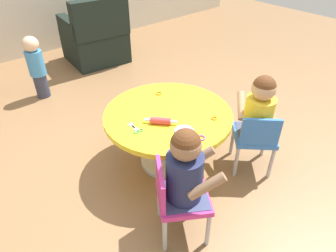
{
  "coord_description": "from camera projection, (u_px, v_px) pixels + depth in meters",
  "views": [
    {
      "loc": [
        -1.22,
        -1.4,
        1.69
      ],
      "look_at": [
        0.0,
        0.0,
        0.35
      ],
      "focal_mm": 32.38,
      "sensor_mm": 36.0,
      "label": 1
    }
  ],
  "objects": [
    {
      "name": "playdough_blob_0",
      "position": [
        184.0,
        131.0,
        2.03
      ],
      "size": [
        0.13,
        0.13,
        0.01
      ],
      "primitive_type": "cylinder",
      "color": "#CC99E5",
      "rests_on": "craft_table"
    },
    {
      "name": "cookie_cutter_1",
      "position": [
        214.0,
        118.0,
        2.16
      ],
      "size": [
        0.05,
        0.05,
        0.01
      ],
      "primitive_type": "torus",
      "color": "orange",
      "rests_on": "craft_table"
    },
    {
      "name": "seated_child_right",
      "position": [
        259.0,
        109.0,
        2.16
      ],
      "size": [
        0.43,
        0.43,
        0.51
      ],
      "color": "#3F4772",
      "rests_on": "ground"
    },
    {
      "name": "child_chair_left",
      "position": [
        178.0,
        197.0,
        1.79
      ],
      "size": [
        0.41,
        0.41,
        0.54
      ],
      "color": "#B7B7BC",
      "rests_on": "ground"
    },
    {
      "name": "craft_table",
      "position": [
        168.0,
        124.0,
        2.28
      ],
      "size": [
        0.95,
        0.95,
        0.47
      ],
      "color": "silver",
      "rests_on": "ground"
    },
    {
      "name": "child_chair_right",
      "position": [
        255.0,
        137.0,
        2.26
      ],
      "size": [
        0.42,
        0.42,
        0.54
      ],
      "color": "#B7B7BC",
      "rests_on": "ground"
    },
    {
      "name": "toddler_standing",
      "position": [
        36.0,
        66.0,
        3.15
      ],
      "size": [
        0.17,
        0.17,
        0.67
      ],
      "color": "#33384C",
      "rests_on": "ground"
    },
    {
      "name": "rolling_pin",
      "position": [
        161.0,
        121.0,
        2.09
      ],
      "size": [
        0.17,
        0.19,
        0.05
      ],
      "color": "#D83F3F",
      "rests_on": "craft_table"
    },
    {
      "name": "ground_plane",
      "position": [
        168.0,
        161.0,
        2.5
      ],
      "size": [
        10.0,
        10.0,
        0.0
      ],
      "primitive_type": "plane",
      "color": "olive"
    },
    {
      "name": "armchair_dark",
      "position": [
        96.0,
        39.0,
        3.96
      ],
      "size": [
        0.78,
        0.79,
        0.85
      ],
      "color": "black",
      "rests_on": "ground"
    },
    {
      "name": "seated_child_left",
      "position": [
        186.0,
        168.0,
        1.66
      ],
      "size": [
        0.44,
        0.41,
        0.51
      ],
      "color": "#3F4772",
      "rests_on": "ground"
    },
    {
      "name": "cookie_cutter_3",
      "position": [
        159.0,
        93.0,
        2.44
      ],
      "size": [
        0.05,
        0.05,
        0.01
      ],
      "primitive_type": "torus",
      "color": "orange",
      "rests_on": "craft_table"
    },
    {
      "name": "cookie_cutter_0",
      "position": [
        201.0,
        138.0,
        1.97
      ],
      "size": [
        0.06,
        0.06,
        0.01
      ],
      "primitive_type": "torus",
      "color": "#D83FA5",
      "rests_on": "craft_table"
    },
    {
      "name": "craft_scissors",
      "position": [
        136.0,
        129.0,
        2.05
      ],
      "size": [
        0.08,
        0.14,
        0.01
      ],
      "color": "silver",
      "rests_on": "craft_table"
    },
    {
      "name": "cookie_cutter_2",
      "position": [
        193.0,
        141.0,
        1.95
      ],
      "size": [
        0.05,
        0.05,
        0.01
      ],
      "primitive_type": "torus",
      "color": "#3F99D8",
      "rests_on": "craft_table"
    }
  ]
}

